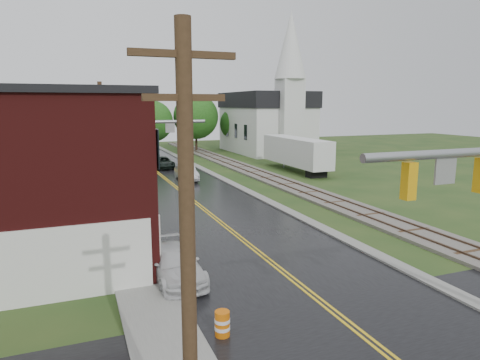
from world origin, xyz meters
TOP-DOWN VIEW (x-y plane):
  - main_road at (0.00, 30.00)m, footprint 10.00×90.00m
  - curb_right at (5.40, 35.00)m, footprint 0.80×70.00m
  - sidewalk_left at (-6.20, 25.00)m, footprint 2.40×50.00m
  - yellow_house at (-11.00, 26.00)m, footprint 8.00×7.00m
  - darkred_building at (-10.00, 35.00)m, footprint 7.00×6.00m
  - church at (20.00, 53.74)m, footprint 10.40×18.40m
  - railroad at (10.00, 35.00)m, footprint 3.20×80.00m
  - traffic_signal_far at (-3.47, 27.00)m, footprint 7.34×0.43m
  - utility_pole_a at (-6.80, 0.00)m, footprint 1.80×0.28m
  - utility_pole_b at (-6.80, 22.00)m, footprint 1.80×0.28m
  - utility_pole_c at (-6.80, 44.00)m, footprint 1.80×0.28m
  - tree_left_c at (-13.85, 39.90)m, footprint 6.00×6.00m
  - tree_left_e at (-8.85, 45.90)m, footprint 6.40×6.40m
  - suv_dark at (1.23, 43.41)m, footprint 2.23×4.81m
  - sedan_silver at (1.82, 34.36)m, footprint 1.65×4.60m
  - pickup_white at (-4.80, 10.46)m, footprint 2.14×4.90m
  - semi_trailer at (15.00, 35.65)m, footprint 2.62×12.01m
  - construction_barrel at (-4.38, 5.26)m, footprint 0.50×0.50m

SIDE VIEW (x-z plane):
  - main_road at x=0.00m, z-range -0.01..0.01m
  - curb_right at x=5.40m, z-range -0.06..0.06m
  - sidewalk_left at x=-6.20m, z-range -0.06..0.06m
  - railroad at x=10.00m, z-range -0.04..0.26m
  - construction_barrel at x=-4.38m, z-range 0.00..0.88m
  - suv_dark at x=1.23m, z-range 0.00..1.33m
  - pickup_white at x=-4.80m, z-range 0.00..1.40m
  - sedan_silver at x=1.82m, z-range 0.00..1.51m
  - darkred_building at x=-10.00m, z-range 0.00..4.40m
  - semi_trailer at x=15.00m, z-range 0.36..4.16m
  - yellow_house at x=-11.00m, z-range 0.00..6.40m
  - tree_left_c at x=-13.85m, z-range 0.69..8.34m
  - utility_pole_a at x=-6.80m, z-range 0.22..9.22m
  - utility_pole_b at x=-6.80m, z-range 0.22..9.22m
  - utility_pole_c at x=-6.80m, z-range 0.22..9.22m
  - tree_left_e at x=-8.85m, z-range 0.73..8.89m
  - traffic_signal_far at x=-3.47m, z-range 1.37..8.57m
  - church at x=20.00m, z-range -4.17..15.83m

